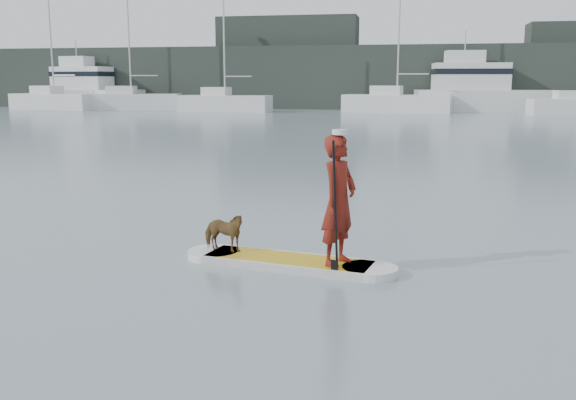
% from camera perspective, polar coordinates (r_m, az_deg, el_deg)
% --- Properties ---
extents(ground, '(140.00, 140.00, 0.00)m').
position_cam_1_polar(ground, '(11.97, -4.23, -2.58)').
color(ground, slate).
rests_on(ground, ground).
extents(paddleboard, '(3.26, 1.24, 0.12)m').
position_cam_1_polar(paddleboard, '(9.58, 0.00, -5.53)').
color(paddleboard, gold).
rests_on(paddleboard, ground).
extents(paddler, '(0.67, 0.80, 1.86)m').
position_cam_1_polar(paddler, '(9.10, 4.54, -0.02)').
color(paddler, maroon).
rests_on(paddler, paddleboard).
extents(white_cap, '(0.22, 0.22, 0.07)m').
position_cam_1_polar(white_cap, '(8.98, 4.63, 6.04)').
color(white_cap, silver).
rests_on(white_cap, paddler).
extents(dog, '(0.78, 0.47, 0.61)m').
position_cam_1_polar(dog, '(9.92, -5.77, -2.84)').
color(dog, brown).
rests_on(dog, paddleboard).
extents(paddle, '(0.10, 0.30, 2.00)m').
position_cam_1_polar(paddle, '(8.84, 4.21, -2.00)').
color(paddle, black).
rests_on(paddle, ground).
extents(sailboat_a, '(9.14, 4.37, 12.73)m').
position_cam_1_polar(sailboat_a, '(65.67, -20.07, 8.34)').
color(sailboat_a, silver).
rests_on(sailboat_a, ground).
extents(sailboat_b, '(9.50, 4.54, 13.56)m').
position_cam_1_polar(sailboat_b, '(63.12, -13.81, 8.65)').
color(sailboat_b, silver).
rests_on(sailboat_b, ground).
extents(sailboat_c, '(8.10, 2.97, 11.49)m').
position_cam_1_polar(sailboat_c, '(57.43, -5.68, 8.65)').
color(sailboat_c, silver).
rests_on(sailboat_c, ground).
extents(sailboat_d, '(9.44, 3.93, 13.51)m').
position_cam_1_polar(sailboat_d, '(56.53, 9.57, 8.64)').
color(sailboat_d, silver).
rests_on(sailboat_d, ground).
extents(motor_yacht_a, '(12.01, 4.92, 7.00)m').
position_cam_1_polar(motor_yacht_a, '(59.72, 16.47, 9.42)').
color(motor_yacht_a, silver).
rests_on(motor_yacht_a, ground).
extents(motor_yacht_b, '(10.53, 4.64, 6.72)m').
position_cam_1_polar(motor_yacht_b, '(67.96, -17.39, 9.39)').
color(motor_yacht_b, silver).
rests_on(motor_yacht_b, ground).
extents(shore_mass, '(90.00, 6.00, 6.00)m').
position_cam_1_polar(shore_mass, '(64.30, 8.73, 10.70)').
color(shore_mass, '#212923').
rests_on(shore_mass, ground).
extents(shore_building_west, '(14.00, 4.00, 9.00)m').
position_cam_1_polar(shore_building_west, '(66.56, -0.01, 12.10)').
color(shore_building_west, '#212923').
rests_on(shore_building_west, ground).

